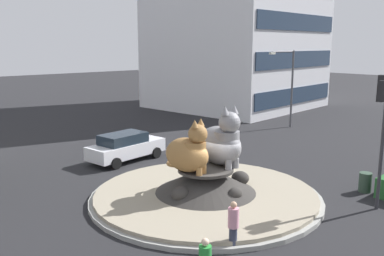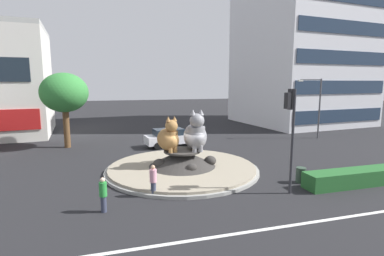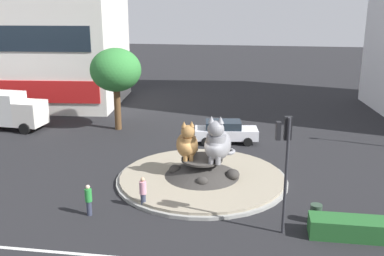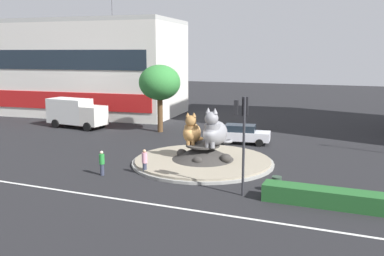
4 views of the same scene
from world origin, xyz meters
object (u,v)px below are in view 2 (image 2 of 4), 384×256
object	(u,v)px
broadleaf_tree_behind_island	(64,93)
sedan_on_far_lane	(170,137)
cat_statue_grey	(196,135)
office_tower	(302,36)
streetlight_arm	(317,103)
pedestrian_pink_shirt	(153,180)
cat_statue_tabby	(169,138)
litter_bin	(301,175)
traffic_light_mast	(291,118)
pedestrian_green_shirt	(103,194)

from	to	relation	value
broadleaf_tree_behind_island	sedan_on_far_lane	world-z (taller)	broadleaf_tree_behind_island
cat_statue_grey	office_tower	xyz separation A→B (m)	(20.94, 18.29, 9.76)
office_tower	streetlight_arm	distance (m)	15.00
broadleaf_tree_behind_island	pedestrian_pink_shirt	distance (m)	15.27
cat_statue_tabby	litter_bin	xyz separation A→B (m)	(6.92, -4.30, -1.77)
cat_statue_tabby	traffic_light_mast	distance (m)	7.80
streetlight_arm	sedan_on_far_lane	distance (m)	15.55
cat_statue_grey	traffic_light_mast	world-z (taller)	traffic_light_mast
broadleaf_tree_behind_island	pedestrian_pink_shirt	xyz separation A→B (m)	(5.66, -13.62, -3.97)
office_tower	sedan_on_far_lane	size ratio (longest dim) A/B	5.03
traffic_light_mast	sedan_on_far_lane	distance (m)	13.79
streetlight_arm	sedan_on_far_lane	size ratio (longest dim) A/B	1.27
litter_bin	traffic_light_mast	bearing A→B (deg)	-144.15
pedestrian_green_shirt	streetlight_arm	bearing A→B (deg)	107.24
sedan_on_far_lane	litter_bin	distance (m)	12.85
broadleaf_tree_behind_island	pedestrian_pink_shirt	bearing A→B (deg)	-67.42
cat_statue_tabby	streetlight_arm	world-z (taller)	streetlight_arm
cat_statue_grey	office_tower	world-z (taller)	office_tower
broadleaf_tree_behind_island	pedestrian_pink_shirt	world-z (taller)	broadleaf_tree_behind_island
traffic_light_mast	pedestrian_pink_shirt	xyz separation A→B (m)	(-6.87, 1.49, -3.11)
traffic_light_mast	office_tower	xyz separation A→B (m)	(17.49, 23.66, 8.15)
office_tower	pedestrian_green_shirt	distance (m)	37.31
pedestrian_green_shirt	sedan_on_far_lane	world-z (taller)	sedan_on_far_lane
traffic_light_mast	sedan_on_far_lane	size ratio (longest dim) A/B	1.13
cat_statue_grey	pedestrian_pink_shirt	size ratio (longest dim) A/B	1.64
cat_statue_grey	streetlight_arm	bearing A→B (deg)	121.74
litter_bin	pedestrian_green_shirt	bearing A→B (deg)	-175.01
pedestrian_pink_shirt	pedestrian_green_shirt	size ratio (longest dim) A/B	1.03
cat_statue_grey	sedan_on_far_lane	bearing A→B (deg)	-173.12
broadleaf_tree_behind_island	streetlight_arm	world-z (taller)	broadleaf_tree_behind_island
broadleaf_tree_behind_island	litter_bin	distance (m)	20.35
litter_bin	cat_statue_tabby	bearing A→B (deg)	148.15
cat_statue_tabby	litter_bin	size ratio (longest dim) A/B	2.70
office_tower	cat_statue_grey	bearing A→B (deg)	-144.65
pedestrian_green_shirt	litter_bin	bearing A→B (deg)	81.64
cat_statue_tabby	cat_statue_grey	xyz separation A→B (m)	(1.77, -0.15, 0.15)
pedestrian_pink_shirt	cat_statue_grey	bearing A→B (deg)	97.87
pedestrian_green_shirt	litter_bin	distance (m)	11.04
streetlight_arm	cat_statue_tabby	bearing A→B (deg)	33.96
office_tower	streetlight_arm	xyz separation A→B (m)	(-5.77, -10.97, -8.45)
cat_statue_tabby	pedestrian_pink_shirt	bearing A→B (deg)	-36.40
cat_statue_tabby	streetlight_arm	distance (m)	18.46
pedestrian_green_shirt	cat_statue_grey	bearing A→B (deg)	117.82
office_tower	streetlight_arm	bearing A→B (deg)	-123.52
cat_statue_tabby	litter_bin	bearing A→B (deg)	43.87
broadleaf_tree_behind_island	sedan_on_far_lane	xyz separation A→B (m)	(8.96, -2.16, -3.99)
pedestrian_green_shirt	sedan_on_far_lane	bearing A→B (deg)	142.34
litter_bin	broadleaf_tree_behind_island	bearing A→B (deg)	135.71
cat_statue_tabby	traffic_light_mast	bearing A→B (deg)	29.13
sedan_on_far_lane	litter_bin	size ratio (longest dim) A/B	5.36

